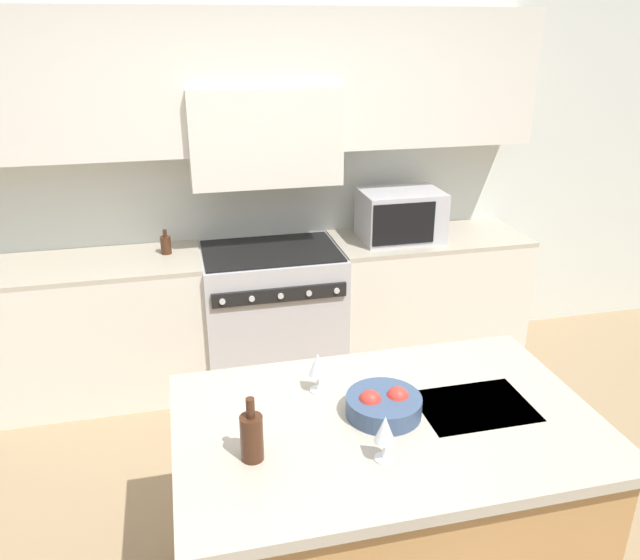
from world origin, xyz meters
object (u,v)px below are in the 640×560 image
microwave (400,215)px  wine_bottle (252,436)px  range_stove (273,314)px  wine_glass_near (385,431)px  fruit_bowl (384,404)px  wine_glass_far (318,365)px  oil_bottle_on_counter (166,244)px

microwave → wine_bottle: bearing=-122.1°
microwave → range_stove: bearing=-178.8°
wine_glass_near → fruit_bowl: (0.09, 0.26, -0.08)m
range_stove → fruit_bowl: bearing=-86.1°
wine_bottle → range_stove: bearing=79.1°
wine_glass_near → fruit_bowl: size_ratio=0.60×
wine_bottle → wine_glass_far: (0.32, 0.37, 0.03)m
fruit_bowl → wine_bottle: bearing=-164.5°
wine_glass_far → fruit_bowl: size_ratio=0.60×
microwave → wine_glass_near: microwave is taller
range_stove → fruit_bowl: size_ratio=3.17×
wine_bottle → microwave: bearing=57.9°
range_stove → wine_glass_near: (0.04, -2.16, 0.56)m
range_stove → oil_bottle_on_counter: bearing=172.7°
wine_glass_near → wine_glass_far: 0.49m
oil_bottle_on_counter → wine_glass_near: bearing=-72.6°
wine_glass_far → oil_bottle_on_counter: oil_bottle_on_counter is taller
wine_glass_near → oil_bottle_on_counter: bearing=107.4°
wine_bottle → wine_glass_near: size_ratio=1.39×
wine_glass_far → fruit_bowl: wine_glass_far is taller
microwave → oil_bottle_on_counter: bearing=177.6°
wine_glass_near → oil_bottle_on_counter: size_ratio=1.07×
wine_glass_far → wine_bottle: bearing=-130.9°
wine_glass_far → oil_bottle_on_counter: size_ratio=1.07×
range_stove → wine_glass_near: wine_glass_near is taller
wine_glass_far → fruit_bowl: (0.21, -0.22, -0.08)m
oil_bottle_on_counter → range_stove: bearing=-7.3°
range_stove → wine_glass_far: wine_glass_far is taller
wine_bottle → fruit_bowl: (0.53, 0.15, -0.05)m
range_stove → wine_bottle: (-0.40, -2.05, 0.53)m
range_stove → wine_glass_near: 2.24m
range_stove → fruit_bowl: 1.97m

